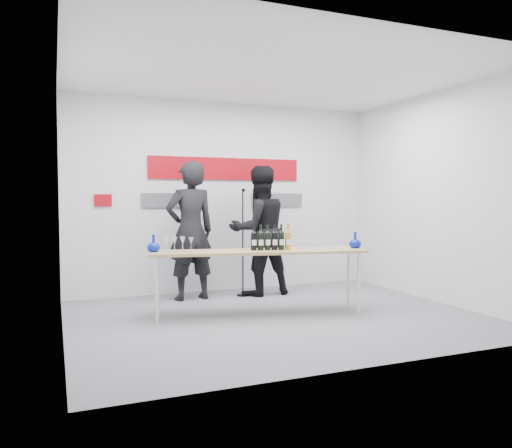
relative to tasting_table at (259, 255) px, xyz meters
name	(u,v)px	position (x,y,z in m)	size (l,w,h in m)	color
ground	(277,317)	(0.15, -0.23, -0.76)	(5.00, 5.00, 0.00)	slate
back_wall	(226,197)	(0.15, 1.77, 0.74)	(5.00, 0.04, 3.00)	silver
signage	(223,178)	(0.10, 1.74, 1.05)	(3.38, 0.02, 0.79)	#A0060F
tasting_table	(259,255)	(0.00, 0.00, 0.00)	(2.79, 1.09, 0.82)	tan
wine_bottles	(271,237)	(0.16, -0.03, 0.23)	(0.53, 0.18, 0.33)	black
decanter_left	(153,243)	(-1.28, 0.32, 0.17)	(0.16, 0.16, 0.21)	#081B9E
decanter_right	(355,240)	(1.30, -0.21, 0.17)	(0.16, 0.16, 0.21)	#081B9E
glasses_left	(177,244)	(-1.01, 0.20, 0.15)	(0.36, 0.28, 0.18)	silver
glasses_right	(320,242)	(0.79, -0.17, 0.15)	(0.55, 0.32, 0.18)	silver
presenter_left	(190,231)	(-0.58, 1.22, 0.25)	(0.73, 0.48, 2.01)	black
presenter_right	(259,230)	(0.50, 1.20, 0.23)	(0.96, 0.75, 1.97)	black
mic_stand	(243,263)	(0.23, 1.19, -0.26)	(0.19, 0.19, 1.63)	black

